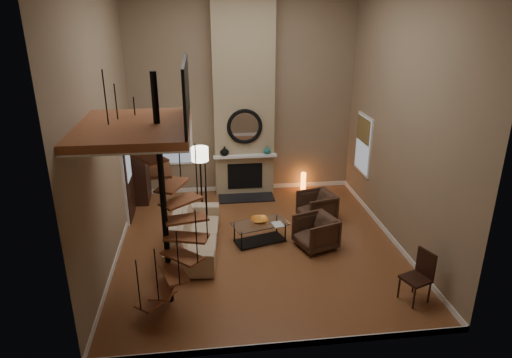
{
  "coord_description": "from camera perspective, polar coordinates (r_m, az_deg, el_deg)",
  "views": [
    {
      "loc": [
        -1.12,
        -8.67,
        4.91
      ],
      "look_at": [
        0.0,
        0.4,
        1.4
      ],
      "focal_mm": 31.6,
      "sensor_mm": 36.0,
      "label": 1
    }
  ],
  "objects": [
    {
      "name": "bowl",
      "position": [
        9.97,
        0.46,
        -5.24
      ],
      "size": [
        0.38,
        0.38,
        0.1
      ],
      "primitive_type": "imported",
      "color": "orange",
      "rests_on": "coffee_table"
    },
    {
      "name": "window_back",
      "position": [
        12.36,
        -10.45,
        5.24
      ],
      "size": [
        1.02,
        0.06,
        1.52
      ],
      "color": "white",
      "rests_on": "back_wall"
    },
    {
      "name": "vase_right",
      "position": [
        12.17,
        1.41,
        3.68
      ],
      "size": [
        0.2,
        0.2,
        0.21
      ],
      "primitive_type": "imported",
      "color": "#1B605B",
      "rests_on": "mantel"
    },
    {
      "name": "front_wall",
      "position": [
        5.94,
        4.32,
        -0.38
      ],
      "size": [
        6.0,
        0.02,
        5.5
      ],
      "primitive_type": "cube",
      "color": "#8B755A",
      "rests_on": "ground"
    },
    {
      "name": "ground",
      "position": [
        10.02,
        0.28,
        -8.34
      ],
      "size": [
        6.0,
        6.5,
        0.01
      ],
      "primitive_type": "cube",
      "color": "#955930",
      "rests_on": "ground"
    },
    {
      "name": "left_wall",
      "position": [
        9.13,
        -18.83,
        6.2
      ],
      "size": [
        0.02,
        6.5,
        5.5
      ],
      "primitive_type": "cube",
      "color": "#8B755A",
      "rests_on": "ground"
    },
    {
      "name": "armchair_near",
      "position": [
        11.1,
        8.02,
        -3.44
      ],
      "size": [
        0.96,
        0.94,
        0.72
      ],
      "primitive_type": "imported",
      "rotation": [
        0.0,
        0.0,
        -1.33
      ],
      "color": "#432B1F",
      "rests_on": "ground"
    },
    {
      "name": "vase_left",
      "position": [
        12.05,
        -4.02,
        3.56
      ],
      "size": [
        0.24,
        0.24,
        0.25
      ],
      "primitive_type": "imported",
      "color": "black",
      "rests_on": "mantel"
    },
    {
      "name": "side_chair",
      "position": [
        8.57,
        20.02,
        -11.19
      ],
      "size": [
        0.55,
        0.54,
        0.94
      ],
      "color": "black",
      "rests_on": "ground"
    },
    {
      "name": "sofa",
      "position": [
        9.8,
        -7.87,
        -6.64
      ],
      "size": [
        1.19,
        2.57,
        0.73
      ],
      "primitive_type": "imported",
      "rotation": [
        0.0,
        0.0,
        1.48
      ],
      "color": "tan",
      "rests_on": "ground"
    },
    {
      "name": "loft",
      "position": [
        7.13,
        -14.4,
        6.77
      ],
      "size": [
        1.7,
        2.2,
        1.09
      ],
      "color": "#9A5632",
      "rests_on": "left_wall"
    },
    {
      "name": "entry_door",
      "position": [
        11.3,
        -15.94,
        0.21
      ],
      "size": [
        0.1,
        1.05,
        2.16
      ],
      "color": "white",
      "rests_on": "ground"
    },
    {
      "name": "coffee_table",
      "position": [
        10.02,
        0.49,
        -6.46
      ],
      "size": [
        1.32,
        0.91,
        0.45
      ],
      "color": "silver",
      "rests_on": "ground"
    },
    {
      "name": "window_right",
      "position": [
        11.89,
        13.44,
        4.4
      ],
      "size": [
        0.06,
        1.02,
        1.52
      ],
      "color": "white",
      "rests_on": "right_wall"
    },
    {
      "name": "mirror_disc",
      "position": [
        11.94,
        -1.45,
        6.66
      ],
      "size": [
        0.8,
        0.01,
        0.8
      ],
      "primitive_type": "cylinder",
      "rotation": [
        1.57,
        0.0,
        0.0
      ],
      "color": "white",
      "rests_on": "chimney_breast"
    },
    {
      "name": "firebox",
      "position": [
        12.37,
        -1.4,
        0.38
      ],
      "size": [
        0.95,
        0.02,
        0.72
      ],
      "primitive_type": "cube",
      "color": "black",
      "rests_on": "chimney_breast"
    },
    {
      "name": "mantel",
      "position": [
        12.1,
        -1.38,
        2.91
      ],
      "size": [
        1.7,
        0.18,
        0.06
      ],
      "primitive_type": "cube",
      "color": "white",
      "rests_on": "chimney_breast"
    },
    {
      "name": "baseboard_back",
      "position": [
        12.9,
        -1.55,
        -1.07
      ],
      "size": [
        6.0,
        0.02,
        0.12
      ],
      "primitive_type": "cube",
      "color": "white",
      "rests_on": "ground"
    },
    {
      "name": "baseboard_front",
      "position": [
        7.36,
        3.7,
        -20.23
      ],
      "size": [
        6.0,
        0.02,
        0.12
      ],
      "primitive_type": "cube",
      "color": "white",
      "rests_on": "ground"
    },
    {
      "name": "floor_lamp",
      "position": [
        11.09,
        -7.1,
        2.48
      ],
      "size": [
        0.42,
        0.42,
        1.74
      ],
      "color": "black",
      "rests_on": "ground"
    },
    {
      "name": "armchair_far",
      "position": [
        9.89,
        7.92,
        -6.63
      ],
      "size": [
        1.0,
        0.99,
        0.72
      ],
      "primitive_type": "imported",
      "rotation": [
        0.0,
        0.0,
        -1.24
      ],
      "color": "#432B1F",
      "rests_on": "ground"
    },
    {
      "name": "spiral_stair",
      "position": [
        7.58,
        -11.44,
        -3.79
      ],
      "size": [
        1.47,
        1.47,
        4.06
      ],
      "color": "black",
      "rests_on": "ground"
    },
    {
      "name": "baseboard_right",
      "position": [
        10.75,
        16.42,
        -6.74
      ],
      "size": [
        0.02,
        6.5,
        0.12
      ],
      "primitive_type": "cube",
      "color": "white",
      "rests_on": "ground"
    },
    {
      "name": "accent_lamp",
      "position": [
        12.9,
        6.0,
        -0.28
      ],
      "size": [
        0.14,
        0.14,
        0.51
      ],
      "primitive_type": "cylinder",
      "color": "orange",
      "rests_on": "ground"
    },
    {
      "name": "hearth",
      "position": [
        12.3,
        -1.24,
        -2.4
      ],
      "size": [
        1.5,
        0.6,
        0.04
      ],
      "primitive_type": "cube",
      "color": "black",
      "rests_on": "ground"
    },
    {
      "name": "chimney_breast",
      "position": [
        11.98,
        -1.59,
        10.62
      ],
      "size": [
        1.6,
        0.38,
        5.5
      ],
      "primitive_type": "cube",
      "color": "tan",
      "rests_on": "ground"
    },
    {
      "name": "back_wall",
      "position": [
        12.16,
        -1.67,
        10.78
      ],
      "size": [
        6.0,
        0.02,
        5.5
      ],
      "primitive_type": "cube",
      "color": "#8B755A",
      "rests_on": "ground"
    },
    {
      "name": "right_wall",
      "position": [
        9.83,
        18.07,
        7.3
      ],
      "size": [
        0.02,
        6.5,
        5.5
      ],
      "primitive_type": "cube",
      "color": "#8B755A",
      "rests_on": "ground"
    },
    {
      "name": "hutch",
      "position": [
        12.28,
        -14.56,
        1.52
      ],
      "size": [
        0.42,
        0.9,
        2.01
      ],
      "primitive_type": "cube",
      "color": "black",
      "rests_on": "ground"
    },
    {
      "name": "baseboard_left",
      "position": [
        10.1,
        -16.99,
        -8.68
      ],
      "size": [
        0.02,
        6.5,
        0.12
      ],
      "primitive_type": "cube",
      "color": "white",
      "rests_on": "ground"
    },
    {
      "name": "book",
      "position": [
        9.86,
        2.64,
        -5.82
      ],
      "size": [
        0.27,
        0.33,
        0.03
      ],
      "primitive_type": "imported",
      "rotation": [
        0.0,
        0.0,
        0.18
      ],
      "color": "gray",
      "rests_on": "coffee_table"
    },
    {
      "name": "mirror_frame",
      "position": [
        11.93,
        -1.45,
        6.65
      ],
      "size": [
        0.94,
        0.1,
        0.94
      ],
      "primitive_type": "torus",
      "rotation": [
        1.57,
        0.0,
        0.0
      ],
      "color": "black",
      "rests_on": "chimney_breast"
    }
  ]
}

